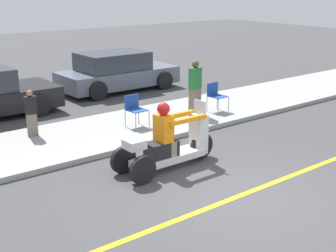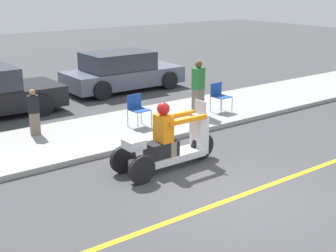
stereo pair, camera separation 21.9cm
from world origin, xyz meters
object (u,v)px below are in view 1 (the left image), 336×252
at_px(motorcycle_trike, 168,145).
at_px(spectator_far_back, 31,114).
at_px(folding_chair_curbside, 135,107).
at_px(parked_car_lot_far, 117,72).
at_px(spectator_near_curb, 195,89).
at_px(folding_chair_set_back, 215,94).

xyz_separation_m(motorcycle_trike, spectator_far_back, (-1.51, 3.45, 0.16)).
distance_m(folding_chair_curbside, parked_car_lot_far, 4.85).
bearing_deg(parked_car_lot_far, spectator_far_back, -143.00).
bearing_deg(spectator_near_curb, folding_chair_set_back, -5.09).
height_order(motorcycle_trike, folding_chair_curbside, motorcycle_trike).
bearing_deg(spectator_near_curb, spectator_far_back, 166.95).
bearing_deg(motorcycle_trike, folding_chair_curbside, 70.56).
height_order(motorcycle_trike, folding_chair_set_back, motorcycle_trike).
xyz_separation_m(motorcycle_trike, folding_chair_set_back, (3.59, 2.37, 0.12)).
height_order(motorcycle_trike, spectator_near_curb, spectator_near_curb).
bearing_deg(spectator_near_curb, motorcycle_trike, -139.57).
height_order(folding_chair_curbside, parked_car_lot_far, parked_car_lot_far).
xyz_separation_m(motorcycle_trike, spectator_near_curb, (2.86, 2.43, 0.36)).
relative_size(motorcycle_trike, parked_car_lot_far, 0.57).
bearing_deg(spectator_far_back, folding_chair_set_back, -11.93).
bearing_deg(parked_car_lot_far, motorcycle_trike, -114.04).
bearing_deg(folding_chair_set_back, spectator_near_curb, 174.91).
height_order(spectator_near_curb, folding_chair_curbside, spectator_near_curb).
distance_m(motorcycle_trike, parked_car_lot_far, 7.56).
height_order(folding_chair_set_back, parked_car_lot_far, parked_car_lot_far).
xyz_separation_m(folding_chair_set_back, parked_car_lot_far, (-0.51, 4.53, 0.03)).
relative_size(spectator_near_curb, folding_chair_set_back, 1.88).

